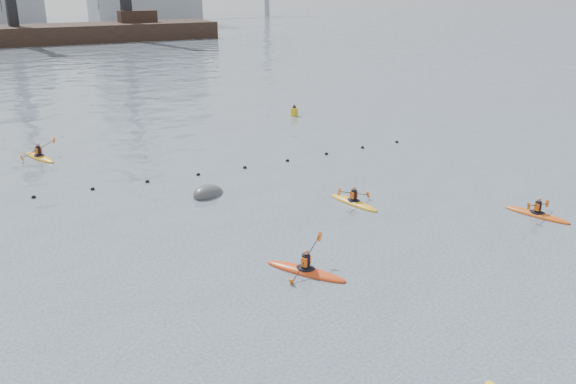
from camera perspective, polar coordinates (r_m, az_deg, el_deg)
name	(u,v)px	position (r m, az deg, el deg)	size (l,w,h in m)	color
float_line	(172,177)	(35.88, -10.79, 1.36)	(33.24, 0.73, 0.24)	black
barge_pier	(14,33)	(120.91, -24.28, 13.38)	(72.00, 19.30, 29.50)	black
kayaker_0	(306,270)	(24.02, 1.68, -7.32)	(2.40, 3.36, 1.42)	#C33A12
kayaker_3	(354,202)	(31.35, 6.16, -0.91)	(2.23, 3.35, 1.17)	gold
kayaker_4	(537,214)	(31.96, 22.27, -1.90)	(2.18, 3.35, 1.07)	#C14C12
kayaker_5	(39,157)	(42.30, -22.25, 3.09)	(2.34, 3.58, 1.28)	orange
mooring_buoy	(209,194)	(32.80, -7.44, -0.23)	(2.20, 1.30, 1.10)	#414346
nav_buoy	(294,112)	(51.64, 0.58, 7.51)	(0.62, 0.62, 1.13)	gold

